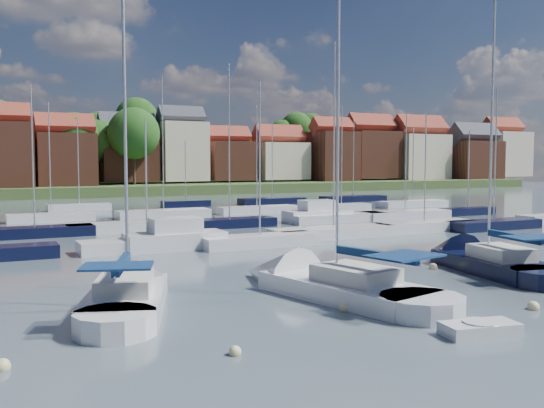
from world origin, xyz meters
TOP-DOWN VIEW (x-y plane):
  - ground at (0.00, 40.00)m, footprint 260.00×260.00m
  - sailboat_left at (-11.93, 5.36)m, footprint 6.62×11.79m
  - sailboat_centre at (-3.41, 3.54)m, footprint 6.44×13.60m
  - sailboat_navy at (8.24, 5.03)m, footprint 5.37×12.72m
  - tender at (-1.91, -5.23)m, footprint 2.93×1.76m
  - buoy_a at (-17.39, -1.52)m, footprint 0.48×0.48m
  - buoy_b at (-10.62, -3.35)m, footprint 0.42×0.42m
  - buoy_c at (-4.33, -0.11)m, footprint 0.44×0.44m
  - buoy_d at (2.94, -3.42)m, footprint 0.51×0.51m
  - buoy_e at (5.67, 5.85)m, footprint 0.48×0.48m
  - buoy_f at (6.91, -0.69)m, footprint 0.49×0.49m
  - marina_field at (1.91, 35.15)m, footprint 79.62×41.41m
  - far_shore_town at (2.23, 132.67)m, footprint 212.46×90.00m

SIDE VIEW (x-z plane):
  - ground at x=0.00m, z-range 0.00..0.00m
  - buoy_a at x=-17.39m, z-range -0.24..0.24m
  - buoy_b at x=-10.62m, z-range -0.21..0.21m
  - buoy_c at x=-4.33m, z-range -0.22..0.22m
  - buoy_d at x=2.94m, z-range -0.26..0.26m
  - buoy_e at x=5.67m, z-range -0.24..0.24m
  - buoy_f at x=6.91m, z-range -0.24..0.24m
  - tender at x=-1.91m, z-range -0.07..0.52m
  - sailboat_centre at x=-3.41m, z-range -8.55..9.24m
  - sailboat_navy at x=8.24m, z-range -8.18..8.88m
  - sailboat_left at x=-11.93m, z-range -7.41..8.12m
  - marina_field at x=1.91m, z-range -7.53..8.40m
  - far_shore_town at x=2.23m, z-range -6.53..15.74m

